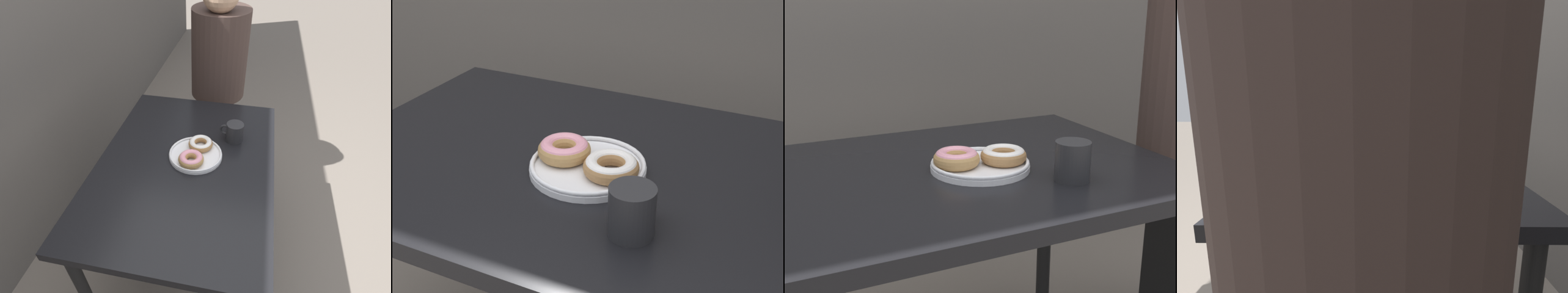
# 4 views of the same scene
# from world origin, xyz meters

# --- Properties ---
(dining_table) EXTENTS (1.11, 0.80, 0.77)m
(dining_table) POSITION_xyz_m (0.00, 0.18, 0.69)
(dining_table) COLOR black
(dining_table) RESTS_ON ground_plane
(donut_plate) EXTENTS (0.27, 0.25, 0.06)m
(donut_plate) POSITION_xyz_m (0.05, 0.14, 0.80)
(donut_plate) COLOR white
(donut_plate) RESTS_ON dining_table
(coffee_mug) EXTENTS (0.08, 0.12, 0.09)m
(coffee_mug) POSITION_xyz_m (0.22, -0.02, 0.82)
(coffee_mug) COLOR #232326
(coffee_mug) RESTS_ON dining_table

